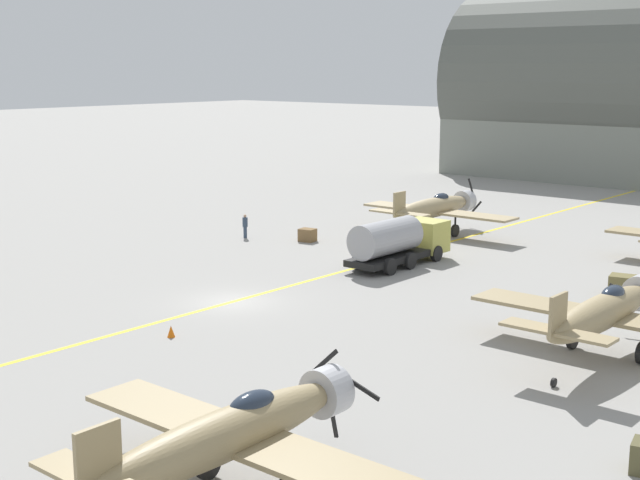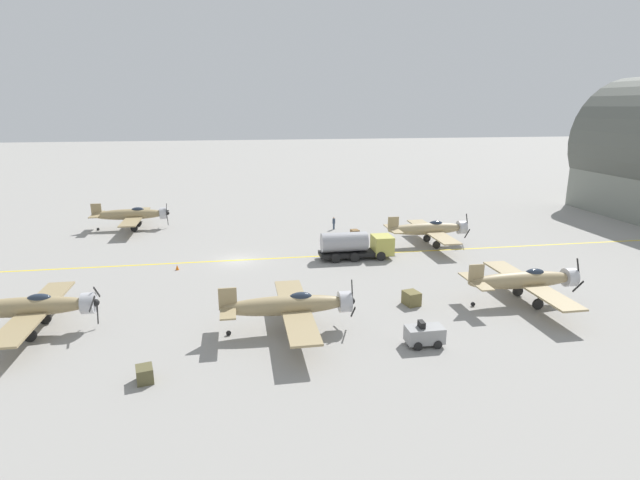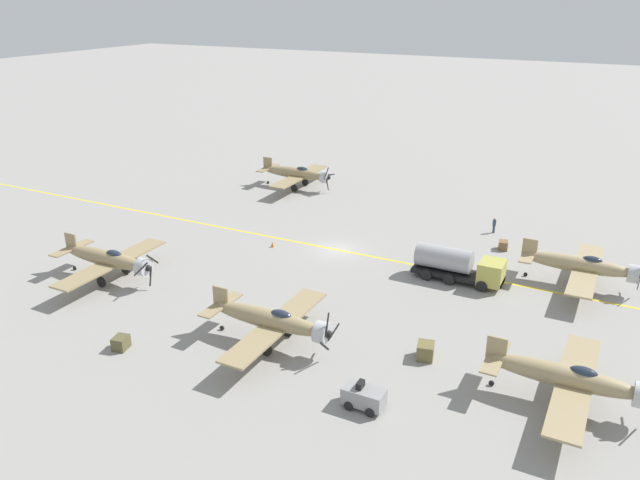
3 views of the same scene
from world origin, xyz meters
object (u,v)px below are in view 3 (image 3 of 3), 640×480
airplane_near_right (109,259)px  supply_crate_by_tanker (121,343)px  airplane_near_left (297,173)px  airplane_far_right (569,378)px  airplane_far_center (582,265)px  tow_tractor (364,396)px  fuel_tanker (459,265)px  ground_crew_walking (494,225)px  supply_crate_outboard (503,245)px  traffic_cone (272,244)px  supply_crate_mid_lane (425,351)px  airplane_mid_right (272,320)px

airplane_near_right → supply_crate_by_tanker: size_ratio=10.33×
airplane_near_left → airplane_far_right: bearing=30.8°
airplane_far_center → tow_tractor: 26.42m
fuel_tanker → tow_tractor: size_ratio=3.08×
ground_crew_walking → fuel_tanker: bearing=-0.8°
airplane_far_center → supply_crate_outboard: bearing=-118.7°
supply_crate_outboard → traffic_cone: (10.04, -20.93, -0.17)m
supply_crate_by_tanker → supply_crate_outboard: supply_crate_by_tanker is taller
airplane_near_right → tow_tractor: airplane_near_right is taller
airplane_far_center → ground_crew_walking: (-9.75, -9.64, -1.09)m
ground_crew_walking → supply_crate_outboard: (4.25, 1.89, -0.47)m
fuel_tanker → supply_crate_mid_lane: size_ratio=5.82×
supply_crate_outboard → supply_crate_by_tanker: bearing=-33.1°
airplane_mid_right → airplane_far_center: size_ratio=1.00×
airplane_near_left → airplane_far_center: (14.41, 36.33, 0.00)m
supply_crate_by_tanker → supply_crate_mid_lane: supply_crate_mid_lane is taller
airplane_far_center → airplane_mid_right: bearing=-35.8°
tow_tractor → traffic_cone: size_ratio=4.73×
airplane_mid_right → supply_crate_outboard: size_ratio=11.15×
airplane_far_right → traffic_cone: (-13.95, -29.82, -1.74)m
supply_crate_by_tanker → traffic_cone: size_ratio=2.11×
airplane_far_right → supply_crate_outboard: (-23.99, -8.89, -1.56)m
airplane_mid_right → ground_crew_walking: airplane_mid_right is taller
airplane_near_left → supply_crate_by_tanker: size_ratio=10.33×
airplane_far_right → airplane_near_left: bearing=-135.8°
airplane_far_center → traffic_cone: (4.54, -28.69, -1.74)m
ground_crew_walking → supply_crate_mid_lane: size_ratio=1.23×
airplane_far_right → supply_crate_mid_lane: 9.68m
airplane_near_left → supply_crate_by_tanker: (40.57, 7.97, -1.53)m
airplane_near_right → airplane_near_left: size_ratio=1.00×
airplane_near_right → airplane_near_left: (-32.18, 1.26, 0.00)m
airplane_near_right → airplane_far_center: size_ratio=1.00×
airplane_far_right → supply_crate_mid_lane: size_ratio=8.73×
airplane_far_right → airplane_near_left: size_ratio=1.00×
supply_crate_mid_lane → airplane_near_right: bearing=-89.1°
airplane_far_center → traffic_cone: size_ratio=21.82×
fuel_tanker → tow_tractor: bearing=-0.5°
airplane_far_right → airplane_near_right: bearing=-95.5°
supply_crate_by_tanker → airplane_mid_right: bearing=120.2°
ground_crew_walking → supply_crate_outboard: 4.68m
airplane_near_right → traffic_cone: size_ratio=21.82×
airplane_mid_right → tow_tractor: bearing=83.6°
airplane_mid_right → tow_tractor: 9.73m
airplane_near_left → supply_crate_outboard: (8.91, 28.58, -1.56)m
airplane_far_center → supply_crate_outboard: 9.64m
airplane_near_right → supply_crate_outboard: size_ratio=11.15×
airplane_near_left → supply_crate_outboard: airplane_near_left is taller
airplane_near_right → supply_crate_mid_lane: size_ratio=8.73×
airplane_mid_right → supply_crate_mid_lane: size_ratio=8.73×
fuel_tanker → ground_crew_walking: (-13.50, 0.18, -0.59)m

